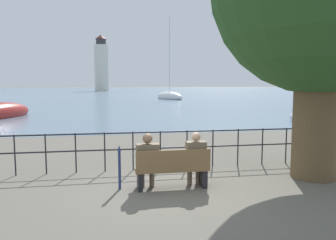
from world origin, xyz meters
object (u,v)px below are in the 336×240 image
at_px(seated_person_right, 196,157).
at_px(park_bench, 172,170).
at_px(closed_umbrella, 119,165).
at_px(harbor_lighthouse, 101,65).
at_px(sailboat_2, 169,97).
at_px(seated_person_left, 148,158).

bearing_deg(seated_person_right, park_bench, -172.27).
relative_size(closed_umbrella, harbor_lighthouse, 0.05).
bearing_deg(sailboat_2, harbor_lighthouse, 82.99).
relative_size(park_bench, seated_person_left, 1.31).
bearing_deg(sailboat_2, seated_person_right, -116.54).
bearing_deg(park_bench, harbor_lighthouse, 91.99).
relative_size(park_bench, closed_umbrella, 1.67).
distance_m(park_bench, sailboat_2, 44.87).
bearing_deg(park_bench, seated_person_right, 7.73).
xyz_separation_m(seated_person_right, harbor_lighthouse, (-4.47, 112.65, 8.53)).
height_order(closed_umbrella, harbor_lighthouse, harbor_lighthouse).
relative_size(seated_person_left, harbor_lighthouse, 0.06).
bearing_deg(seated_person_left, park_bench, -7.55).
distance_m(closed_umbrella, sailboat_2, 44.93).
bearing_deg(harbor_lighthouse, park_bench, -88.01).
height_order(park_bench, seated_person_right, seated_person_right).
bearing_deg(harbor_lighthouse, seated_person_right, -87.73).
bearing_deg(sailboat_2, seated_person_left, -117.91).
distance_m(park_bench, seated_person_left, 0.61).
bearing_deg(harbor_lighthouse, sailboat_2, -80.11).
relative_size(seated_person_right, harbor_lighthouse, 0.06).
relative_size(seated_person_left, seated_person_right, 1.00).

